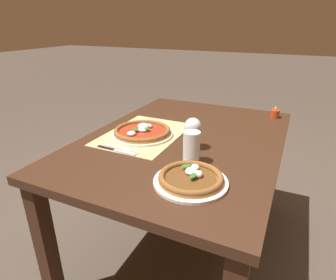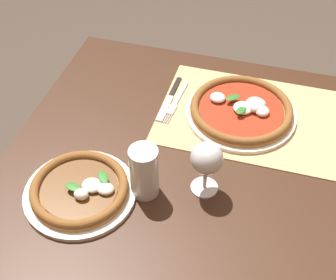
% 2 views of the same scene
% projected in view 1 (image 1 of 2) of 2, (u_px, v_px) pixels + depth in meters
% --- Properties ---
extents(ground_plane, '(24.00, 24.00, 0.00)m').
position_uv_depth(ground_plane, '(182.00, 245.00, 1.77)').
color(ground_plane, '#473D33').
extents(dining_table, '(1.35, 0.97, 0.74)m').
position_uv_depth(dining_table, '(184.00, 154.00, 1.52)').
color(dining_table, '#382114').
rests_on(dining_table, ground).
extents(paper_placemat, '(0.52, 0.38, 0.00)m').
position_uv_depth(paper_placemat, '(144.00, 134.00, 1.52)').
color(paper_placemat, tan).
rests_on(paper_placemat, dining_table).
extents(pizza_near, '(0.33, 0.33, 0.05)m').
position_uv_depth(pizza_near, '(142.00, 132.00, 1.49)').
color(pizza_near, silver).
rests_on(pizza_near, paper_placemat).
extents(pizza_far, '(0.28, 0.28, 0.05)m').
position_uv_depth(pizza_far, '(191.00, 179.00, 1.06)').
color(pizza_far, silver).
rests_on(pizza_far, dining_table).
extents(wine_glass, '(0.08, 0.08, 0.16)m').
position_uv_depth(wine_glass, '(193.00, 128.00, 1.31)').
color(wine_glass, silver).
rests_on(wine_glass, dining_table).
extents(pint_glass, '(0.07, 0.07, 0.15)m').
position_uv_depth(pint_glass, '(191.00, 148.00, 1.18)').
color(pint_glass, silver).
rests_on(pint_glass, dining_table).
extents(fork, '(0.03, 0.20, 0.00)m').
position_uv_depth(fork, '(121.00, 149.00, 1.33)').
color(fork, '#B7B7BC').
rests_on(fork, paper_placemat).
extents(knife, '(0.02, 0.22, 0.01)m').
position_uv_depth(knife, '(116.00, 150.00, 1.32)').
color(knife, black).
rests_on(knife, paper_placemat).
extents(votive_candle, '(0.06, 0.06, 0.07)m').
position_uv_depth(votive_candle, '(275.00, 114.00, 1.77)').
color(votive_candle, '#B23819').
rests_on(votive_candle, dining_table).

